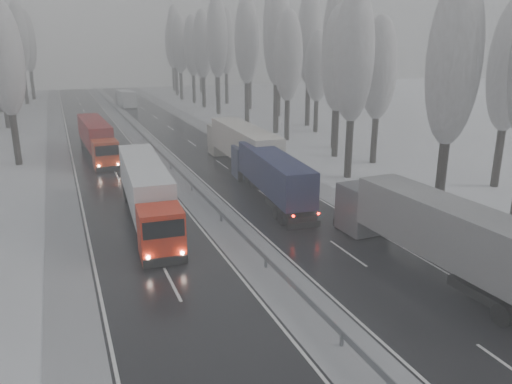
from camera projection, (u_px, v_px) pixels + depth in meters
carriageway_right at (242, 179)px, 45.43m from camera, size 7.50×200.00×0.03m
carriageway_left at (125, 191)px, 41.71m from camera, size 7.50×200.00×0.03m
median_slush at (186, 185)px, 43.57m from camera, size 3.00×200.00×0.04m
shoulder_right at (291, 174)px, 47.19m from camera, size 2.40×200.00×0.04m
shoulder_left at (62, 198)px, 39.95m from camera, size 2.40×200.00×0.04m
median_guardrail at (186, 178)px, 43.39m from camera, size 0.12×200.00×0.76m
tree_16 at (454, 63)px, 33.09m from camera, size 3.60×3.60×16.53m
tree_17 at (511, 67)px, 40.25m from camera, size 3.60×3.60×15.54m
tree_18 at (354, 57)px, 43.00m from camera, size 3.60×3.60×16.58m
tree_19 at (379, 69)px, 48.88m from camera, size 3.60×3.60×14.57m
tree_20 at (339, 60)px, 51.59m from camera, size 3.60×3.60×15.71m
tree_21 at (338, 42)px, 55.40m from camera, size 3.60×3.60×18.62m
tree_22 at (288, 57)px, 60.53m from camera, size 3.60×3.60×15.86m
tree_23 at (318, 67)px, 66.74m from camera, size 3.60×3.60×13.55m
tree_24 at (277, 32)px, 64.81m from camera, size 3.60×3.60×20.49m
tree_25 at (310, 38)px, 71.01m from camera, size 3.60×3.60×19.44m
tree_26 at (247, 41)px, 74.12m from camera, size 3.60×3.60×18.78m
tree_27 at (279, 46)px, 80.43m from camera, size 3.60×3.60×17.62m
tree_28 at (217, 38)px, 83.03m from camera, size 3.60×3.60×19.62m
tree_29 at (250, 44)px, 89.48m from camera, size 3.60×3.60×18.11m
tree_30 at (202, 44)px, 92.10m from camera, size 3.60×3.60×17.86m
tree_31 at (226, 42)px, 97.62m from camera, size 3.60×3.60×18.58m
tree_32 at (192, 46)px, 98.90m from camera, size 3.60×3.60×17.33m
tree_33 at (202, 55)px, 104.12m from camera, size 3.60×3.60×14.33m
tree_34 at (180, 45)px, 104.84m from camera, size 3.60×3.60×17.63m
tree_35 at (216, 43)px, 111.55m from camera, size 3.60×3.60×18.25m
tree_36 at (175, 37)px, 113.58m from camera, size 3.60×3.60×20.23m
tree_37 at (200, 48)px, 120.32m from camera, size 3.60×3.60×16.37m
tree_38 at (172, 43)px, 123.99m from camera, size 3.60×3.60×17.97m
tree_39 at (180, 48)px, 128.87m from camera, size 3.60×3.60×16.19m
tree_62 at (5, 60)px, 47.84m from camera, size 3.60×3.60×16.04m
tree_70 at (5, 48)px, 78.33m from camera, size 3.60×3.60×17.09m
tree_74 at (19, 38)px, 96.21m from camera, size 3.60×3.60×19.68m
tree_76 at (27, 42)px, 105.13m from camera, size 3.60×3.60×18.55m
tree_77 at (1, 55)px, 107.47m from camera, size 3.60×3.60×14.32m
tree_78 at (10, 39)px, 109.56m from camera, size 3.60×3.60×19.55m
truck_grey_tarp at (439, 232)px, 26.20m from camera, size 3.25×16.30×4.16m
truck_blue_box at (269, 172)px, 39.09m from camera, size 3.65×14.88×3.79m
truck_cream_box at (241, 144)px, 48.38m from camera, size 3.17×16.80×4.29m
box_truck_distant at (126, 98)px, 95.38m from camera, size 2.98×8.48×3.12m
truck_red_white at (146, 189)px, 34.05m from camera, size 3.36×15.78×4.02m
truck_red_red at (96, 136)px, 53.81m from camera, size 2.97×14.89×3.80m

